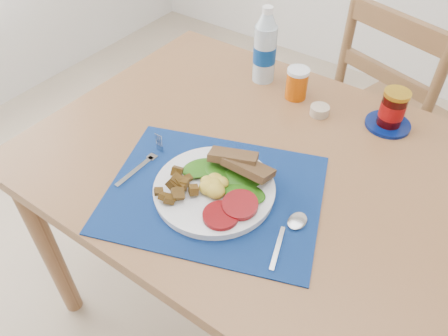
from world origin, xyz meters
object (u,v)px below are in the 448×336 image
Objects in this scene: chair_far at (394,97)px; breakfast_plate at (211,187)px; juice_glass at (297,84)px; jam_on_saucer at (392,111)px; water_bottle at (265,49)px.

chair_far is 3.97× the size of breakfast_plate.
jam_on_saucer reaches higher than juice_glass.
breakfast_plate is 0.56m from jam_on_saucer.
breakfast_plate is 3.16× the size of juice_glass.
chair_far is 12.55× the size of juice_glass.
juice_glass is at bearing -175.05° from jam_on_saucer.
water_bottle reaches higher than juice_glass.
juice_glass is 0.28m from jam_on_saucer.
chair_far is at bearing 100.76° from jam_on_saucer.
breakfast_plate is (-0.17, -0.92, 0.20)m from chair_far.
chair_far is 8.99× the size of jam_on_saucer.
jam_on_saucer is at bearing 49.20° from breakfast_plate.
water_bottle is (-0.33, -0.42, 0.28)m from chair_far.
breakfast_plate is 2.26× the size of jam_on_saucer.
juice_glass is at bearing 83.52° from chair_far.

